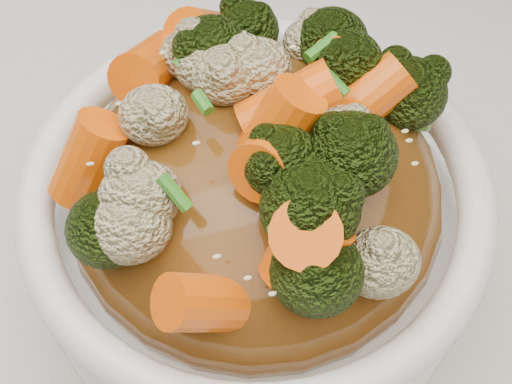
{
  "coord_description": "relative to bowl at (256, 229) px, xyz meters",
  "views": [
    {
      "loc": [
        -0.04,
        -0.14,
        1.12
      ],
      "look_at": [
        0.01,
        0.05,
        0.82
      ],
      "focal_mm": 55.0,
      "sensor_mm": 36.0,
      "label": 1
    }
  ],
  "objects": [
    {
      "name": "tablecloth",
      "position": [
        -0.01,
        -0.05,
        -0.06
      ],
      "size": [
        1.2,
        0.8,
        0.04
      ],
      "primitive_type": "cube",
      "color": "silver",
      "rests_on": "dining_table"
    },
    {
      "name": "bowl",
      "position": [
        0.0,
        0.0,
        0.0
      ],
      "size": [
        0.28,
        0.28,
        0.08
      ],
      "primitive_type": null,
      "rotation": [
        0.0,
        0.0,
        -0.36
      ],
      "color": "white",
      "rests_on": "tablecloth"
    },
    {
      "name": "sauce_base",
      "position": [
        0.0,
        0.0,
        0.03
      ],
      "size": [
        0.22,
        0.22,
        0.09
      ],
      "primitive_type": "ellipsoid",
      "rotation": [
        0.0,
        0.0,
        -0.36
      ],
      "color": "#613610",
      "rests_on": "bowl"
    },
    {
      "name": "carrots",
      "position": [
        0.0,
        0.0,
        0.09
      ],
      "size": [
        0.22,
        0.22,
        0.05
      ],
      "primitive_type": null,
      "rotation": [
        0.0,
        0.0,
        -0.36
      ],
      "color": "#FD6108",
      "rests_on": "sauce_base"
    },
    {
      "name": "broccoli",
      "position": [
        0.0,
        0.0,
        0.09
      ],
      "size": [
        0.22,
        0.22,
        0.04
      ],
      "primitive_type": null,
      "rotation": [
        0.0,
        0.0,
        -0.36
      ],
      "color": "black",
      "rests_on": "sauce_base"
    },
    {
      "name": "cauliflower",
      "position": [
        0.0,
        0.0,
        0.09
      ],
      "size": [
        0.22,
        0.22,
        0.04
      ],
      "primitive_type": null,
      "rotation": [
        0.0,
        0.0,
        -0.36
      ],
      "color": "beige",
      "rests_on": "sauce_base"
    },
    {
      "name": "scallions",
      "position": [
        0.0,
        -0.0,
        0.09
      ],
      "size": [
        0.17,
        0.17,
        0.02
      ],
      "primitive_type": null,
      "rotation": [
        0.0,
        0.0,
        -0.36
      ],
      "color": "#2D771B",
      "rests_on": "sauce_base"
    },
    {
      "name": "sesame_seeds",
      "position": [
        0.0,
        0.0,
        0.09
      ],
      "size": [
        0.2,
        0.2,
        0.01
      ],
      "primitive_type": null,
      "rotation": [
        0.0,
        0.0,
        -0.36
      ],
      "color": "beige",
      "rests_on": "sauce_base"
    }
  ]
}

